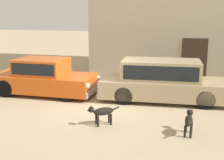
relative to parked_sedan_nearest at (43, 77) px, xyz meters
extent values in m
plane|color=tan|center=(2.59, -0.92, -0.70)|extent=(80.00, 80.00, 0.00)
cube|color=#D15619|center=(0.01, 0.00, -0.22)|extent=(4.13, 1.72, 0.66)
cube|color=#D15619|center=(-0.03, 0.00, 0.42)|extent=(1.90, 1.48, 0.63)
cube|color=black|center=(-0.03, 0.00, 0.43)|extent=(1.75, 1.50, 0.44)
cube|color=#999BA0|center=(2.05, 0.01, -0.44)|extent=(0.13, 1.67, 0.20)
sphere|color=silver|center=(2.08, 0.68, -0.08)|extent=(0.20, 0.20, 0.20)
sphere|color=silver|center=(2.08, -0.67, -0.08)|extent=(0.20, 0.20, 0.20)
cube|color=red|center=(-2.03, 0.73, -0.06)|extent=(0.04, 0.18, 0.18)
cylinder|color=black|center=(1.24, 0.76, -0.36)|extent=(0.68, 0.20, 0.68)
cylinder|color=black|center=(1.25, -0.75, -0.36)|extent=(0.68, 0.20, 0.68)
cylinder|color=black|center=(-1.23, 0.75, -0.36)|extent=(0.68, 0.20, 0.68)
cylinder|color=black|center=(-1.22, -0.76, -0.36)|extent=(0.68, 0.20, 0.68)
cube|color=tan|center=(4.75, 0.25, -0.23)|extent=(4.74, 1.97, 0.65)
cube|color=tan|center=(4.61, 0.24, 0.46)|extent=(2.87, 1.62, 0.71)
cube|color=black|center=(4.61, 0.24, 0.47)|extent=(2.65, 1.63, 0.50)
cube|color=#999BA0|center=(2.45, 0.12, -0.44)|extent=(0.22, 1.67, 0.20)
cube|color=red|center=(2.41, 0.84, -0.06)|extent=(0.05, 0.18, 0.18)
cube|color=red|center=(2.50, -0.61, -0.06)|extent=(0.05, 0.18, 0.18)
cylinder|color=black|center=(6.10, 1.08, -0.38)|extent=(0.65, 0.24, 0.64)
cylinder|color=black|center=(6.19, -0.42, -0.38)|extent=(0.65, 0.24, 0.64)
cylinder|color=black|center=(3.32, 0.92, -0.38)|extent=(0.65, 0.24, 0.64)
cylinder|color=black|center=(3.40, -0.58, -0.38)|extent=(0.65, 0.24, 0.64)
cube|color=#38281E|center=(5.83, 2.97, 0.35)|extent=(1.10, 0.02, 2.10)
cylinder|color=black|center=(3.13, -2.83, -0.54)|extent=(0.06, 0.06, 0.33)
cylinder|color=black|center=(3.03, -2.70, -0.54)|extent=(0.06, 0.06, 0.33)
cylinder|color=black|center=(3.45, -2.59, -0.54)|extent=(0.06, 0.06, 0.33)
cylinder|color=black|center=(3.35, -2.46, -0.54)|extent=(0.06, 0.06, 0.33)
ellipsoid|color=black|center=(3.24, -2.64, -0.29)|extent=(0.63, 0.55, 0.23)
sphere|color=black|center=(2.94, -2.86, -0.19)|extent=(0.17, 0.17, 0.17)
cone|color=black|center=(2.87, -2.92, -0.21)|extent=(0.13, 0.13, 0.09)
cone|color=black|center=(2.97, -2.90, -0.12)|extent=(0.08, 0.08, 0.08)
cone|color=black|center=(2.91, -2.82, -0.12)|extent=(0.08, 0.08, 0.08)
cylinder|color=black|center=(3.55, -2.42, -0.25)|extent=(0.21, 0.17, 0.11)
cylinder|color=black|center=(5.57, -2.60, -0.55)|extent=(0.06, 0.06, 0.31)
cylinder|color=black|center=(5.72, -2.61, -0.55)|extent=(0.06, 0.06, 0.31)
cylinder|color=black|center=(5.55, -2.98, -0.55)|extent=(0.06, 0.06, 0.31)
cylinder|color=black|center=(5.69, -2.99, -0.55)|extent=(0.06, 0.06, 0.31)
ellipsoid|color=black|center=(5.63, -2.80, -0.30)|extent=(0.24, 0.59, 0.26)
ellipsoid|color=black|center=(5.63, -2.84, -0.23)|extent=(0.21, 0.33, 0.14)
sphere|color=black|center=(5.66, -2.45, -0.20)|extent=(0.17, 0.17, 0.17)
cone|color=black|center=(5.66, -2.36, -0.21)|extent=(0.10, 0.10, 0.10)
cone|color=black|center=(5.60, -2.44, -0.12)|extent=(0.06, 0.06, 0.08)
cone|color=black|center=(5.71, -2.45, -0.12)|extent=(0.06, 0.06, 0.08)
cylinder|color=black|center=(5.61, -3.16, -0.25)|extent=(0.06, 0.21, 0.12)
camera|label=1|loc=(5.45, -10.46, 2.50)|focal=47.45mm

